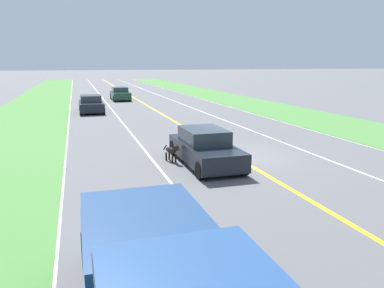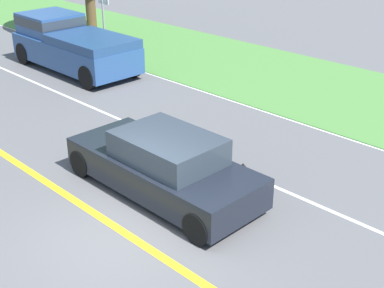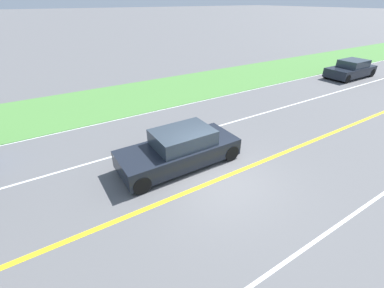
{
  "view_description": "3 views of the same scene",
  "coord_description": "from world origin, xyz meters",
  "px_view_note": "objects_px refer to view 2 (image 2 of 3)",
  "views": [
    {
      "loc": [
        6.37,
        14.38,
        3.96
      ],
      "look_at": [
        2.24,
        1.01,
        0.91
      ],
      "focal_mm": 35.0,
      "sensor_mm": 36.0,
      "label": 1
    },
    {
      "loc": [
        -5.15,
        -6.94,
        5.88
      ],
      "look_at": [
        2.46,
        0.69,
        0.88
      ],
      "focal_mm": 50.0,
      "sensor_mm": 36.0,
      "label": 2
    },
    {
      "loc": [
        -5.69,
        4.71,
        5.6
      ],
      "look_at": [
        1.35,
        0.3,
        0.88
      ],
      "focal_mm": 24.0,
      "sensor_mm": 36.0,
      "label": 3
    }
  ],
  "objects_px": {
    "pickup_truck": "(71,43)",
    "street_sign": "(104,15)",
    "ego_car": "(164,166)",
    "dog": "(224,165)"
  },
  "relations": [
    {
      "from": "pickup_truck",
      "to": "street_sign",
      "type": "distance_m",
      "value": 2.6
    },
    {
      "from": "ego_car",
      "to": "dog",
      "type": "relative_size",
      "value": 4.01
    },
    {
      "from": "ego_car",
      "to": "dog",
      "type": "bearing_deg",
      "value": -29.43
    },
    {
      "from": "ego_car",
      "to": "pickup_truck",
      "type": "height_order",
      "value": "pickup_truck"
    },
    {
      "from": "ego_car",
      "to": "street_sign",
      "type": "bearing_deg",
      "value": 59.48
    },
    {
      "from": "street_sign",
      "to": "dog",
      "type": "bearing_deg",
      "value": -114.07
    },
    {
      "from": "ego_car",
      "to": "dog",
      "type": "xyz_separation_m",
      "value": [
        1.18,
        -0.66,
        -0.18
      ]
    },
    {
      "from": "pickup_truck",
      "to": "street_sign",
      "type": "relative_size",
      "value": 2.24
    },
    {
      "from": "ego_car",
      "to": "pickup_truck",
      "type": "distance_m",
      "value": 10.01
    },
    {
      "from": "pickup_truck",
      "to": "street_sign",
      "type": "xyz_separation_m",
      "value": [
        2.31,
        1.06,
        0.56
      ]
    }
  ]
}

